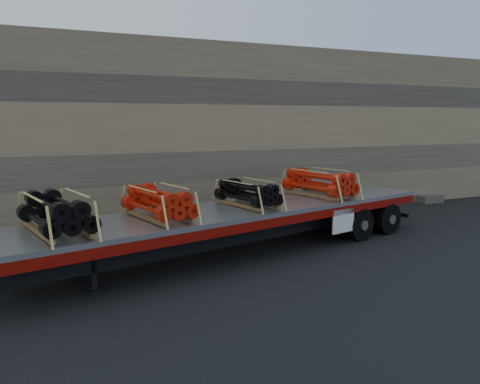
{
  "coord_description": "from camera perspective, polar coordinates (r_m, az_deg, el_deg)",
  "views": [
    {
      "loc": [
        -5.62,
        -12.14,
        4.03
      ],
      "look_at": [
        0.4,
        1.41,
        1.72
      ],
      "focal_mm": 35.0,
      "sensor_mm": 36.0,
      "label": 1
    }
  ],
  "objects": [
    {
      "name": "ground",
      "position": [
        13.98,
        0.86,
        -7.91
      ],
      "size": [
        120.0,
        120.0,
        0.0
      ],
      "primitive_type": "plane",
      "color": "black",
      "rests_on": "ground"
    },
    {
      "name": "bundle_midfront",
      "position": [
        12.57,
        -9.9,
        -1.39
      ],
      "size": [
        1.63,
        2.48,
        0.81
      ],
      "primitive_type": null,
      "rotation": [
        0.0,
        0.0,
        0.23
      ],
      "color": "red",
      "rests_on": "trailer"
    },
    {
      "name": "bundle_midrear",
      "position": [
        14.17,
        0.96,
        -0.25
      ],
      "size": [
        1.49,
        2.27,
        0.74
      ],
      "primitive_type": null,
      "rotation": [
        0.0,
        0.0,
        0.23
      ],
      "color": "black",
      "rests_on": "trailer"
    },
    {
      "name": "trailer",
      "position": [
        14.12,
        -0.49,
        -4.75
      ],
      "size": [
        14.44,
        5.84,
        1.42
      ],
      "primitive_type": null,
      "rotation": [
        0.0,
        0.0,
        0.23
      ],
      "color": "#9DA0A4",
      "rests_on": "ground"
    },
    {
      "name": "bundle_rear",
      "position": [
        16.23,
        9.65,
        1.02
      ],
      "size": [
        1.74,
        2.66,
        0.87
      ],
      "primitive_type": null,
      "rotation": [
        0.0,
        0.0,
        0.23
      ],
      "color": "red",
      "rests_on": "trailer"
    },
    {
      "name": "bundle_front",
      "position": [
        11.64,
        -21.49,
        -2.56
      ],
      "size": [
        1.73,
        2.64,
        0.86
      ],
      "primitive_type": null,
      "rotation": [
        0.0,
        0.0,
        0.23
      ],
      "color": "black",
      "rests_on": "trailer"
    },
    {
      "name": "rock_wall",
      "position": [
        19.48,
        -7.23,
        7.23
      ],
      "size": [
        44.0,
        3.0,
        7.0
      ],
      "primitive_type": "cube",
      "color": "#7A6B54",
      "rests_on": "ground"
    }
  ]
}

